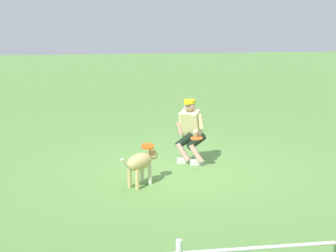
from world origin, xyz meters
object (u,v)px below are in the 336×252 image
object	(u,v)px
dog	(141,163)
frisbee_held	(197,138)
person	(190,129)
frisbee_flying	(148,146)

from	to	relation	value
dog	frisbee_held	bearing A→B (deg)	-11.09
dog	frisbee_held	distance (m)	1.39
person	frisbee_held	world-z (taller)	person
dog	frisbee_flying	xyz separation A→B (m)	(-0.13, -0.17, 0.24)
person	frisbee_flying	distance (m)	1.38
person	frisbee_flying	world-z (taller)	person
person	frisbee_held	distance (m)	0.40
frisbee_flying	frisbee_held	size ratio (longest dim) A/B	0.97
person	frisbee_flying	size ratio (longest dim) A/B	5.75
frisbee_flying	dog	bearing A→B (deg)	51.35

